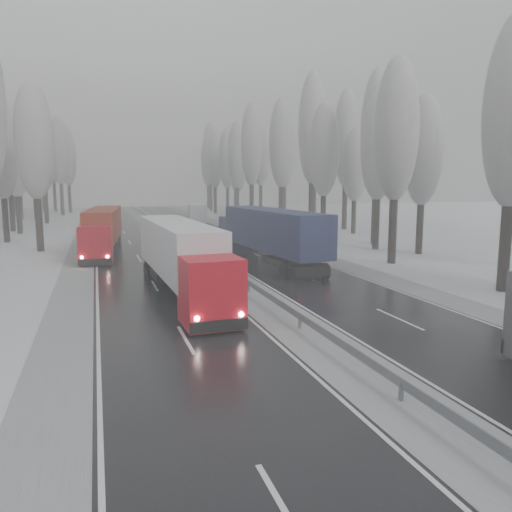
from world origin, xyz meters
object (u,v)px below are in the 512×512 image
truck_blue_box (267,233)px  box_truck_distant (197,213)px  truck_red_white (181,254)px  truck_cream_box (270,226)px  truck_red_red (103,228)px

truck_blue_box → box_truck_distant: size_ratio=2.07×
truck_red_white → truck_cream_box: bearing=55.4°
truck_cream_box → truck_red_red: size_ratio=0.90×
truck_blue_box → truck_red_red: bearing=134.1°
box_truck_distant → truck_red_red: bearing=-107.3°
truck_red_white → truck_red_red: size_ratio=1.03×
box_truck_distant → truck_red_red: truck_red_red is taller
truck_blue_box → truck_red_white: bearing=-137.8°
box_truck_distant → truck_red_white: bearing=-94.2°
truck_cream_box → truck_red_red: bearing=176.4°
box_truck_distant → truck_red_white: truck_red_white is taller
truck_blue_box → box_truck_distant: 43.69m
box_truck_distant → truck_cream_box: bearing=-80.5°
truck_blue_box → truck_red_red: truck_blue_box is taller
box_truck_distant → truck_red_red: size_ratio=0.53×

